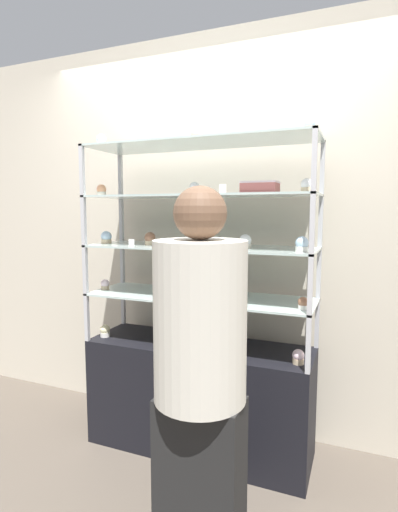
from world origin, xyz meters
TOP-DOWN VIEW (x-y plane):
  - ground_plane at (0.00, 0.00)m, footprint 20.00×20.00m
  - back_wall at (0.00, 0.36)m, footprint 8.00×0.05m
  - display_base at (0.00, 0.00)m, footprint 1.35×0.43m
  - display_riser_lower at (0.00, 0.00)m, footprint 1.35×0.43m
  - display_riser_middle at (0.00, 0.00)m, footprint 1.35×0.43m
  - display_riser_upper at (0.00, 0.00)m, footprint 1.35×0.43m
  - display_riser_top at (0.00, 0.00)m, footprint 1.35×0.43m
  - layer_cake_centerpiece at (0.12, -0.03)m, footprint 0.18×0.18m
  - sheet_cake_frosted at (0.35, 0.02)m, footprint 0.20×0.14m
  - cupcake_0 at (-0.61, -0.10)m, footprint 0.06×0.06m
  - cupcake_1 at (-0.20, -0.10)m, footprint 0.06×0.06m
  - cupcake_2 at (0.60, -0.09)m, footprint 0.06×0.06m
  - price_tag_0 at (0.31, -0.19)m, footprint 0.04×0.00m
  - cupcake_3 at (-0.63, -0.05)m, footprint 0.05×0.05m
  - cupcake_4 at (-0.20, -0.10)m, footprint 0.05×0.05m
  - cupcake_5 at (0.20, -0.04)m, footprint 0.05×0.05m
  - cupcake_6 at (0.62, -0.11)m, footprint 0.05×0.05m
  - price_tag_1 at (0.22, -0.19)m, footprint 0.04×0.00m
  - cupcake_7 at (-0.61, -0.06)m, footprint 0.07×0.07m
  - cupcake_8 at (-0.30, -0.05)m, footprint 0.07×0.07m
  - cupcake_9 at (-0.00, -0.11)m, footprint 0.07×0.07m
  - cupcake_10 at (0.29, -0.06)m, footprint 0.07×0.07m
  - cupcake_11 at (0.60, -0.10)m, footprint 0.07×0.07m
  - price_tag_2 at (-0.34, -0.19)m, footprint 0.04×0.00m
  - cupcake_12 at (-0.63, -0.07)m, footprint 0.06×0.06m
  - cupcake_13 at (-0.01, -0.04)m, footprint 0.06×0.06m
  - cupcake_14 at (0.61, -0.07)m, footprint 0.06×0.06m
  - price_tag_3 at (0.21, -0.19)m, footprint 0.04×0.00m
  - cupcake_15 at (-0.60, -0.09)m, footprint 0.06×0.06m
  - cupcake_16 at (0.01, -0.07)m, footprint 0.06×0.06m
  - cupcake_17 at (0.62, -0.07)m, footprint 0.06×0.06m
  - price_tag_4 at (0.22, -0.19)m, footprint 0.04×0.00m
  - customer_figure at (0.32, -0.76)m, footprint 0.36×0.36m

SIDE VIEW (x-z plane):
  - ground_plane at x=0.00m, z-range 0.00..0.00m
  - display_base at x=0.00m, z-range 0.00..0.66m
  - price_tag_0 at x=0.31m, z-range 0.66..0.71m
  - cupcake_0 at x=-0.61m, z-range 0.66..0.74m
  - cupcake_1 at x=-0.20m, z-range 0.66..0.74m
  - cupcake_2 at x=0.60m, z-range 0.66..0.74m
  - layer_cake_centerpiece at x=0.12m, z-range 0.66..0.78m
  - customer_figure at x=0.32m, z-range 0.05..1.61m
  - display_riser_lower at x=0.00m, z-range 0.79..1.09m
  - price_tag_1 at x=0.22m, z-range 0.96..1.00m
  - cupcake_3 at x=-0.63m, z-range 0.96..1.02m
  - cupcake_4 at x=-0.20m, z-range 0.96..1.02m
  - cupcake_5 at x=0.20m, z-range 0.96..1.02m
  - cupcake_6 at x=0.62m, z-range 0.96..1.02m
  - display_riser_middle at x=0.00m, z-range 1.09..1.39m
  - price_tag_2 at x=-0.34m, z-range 1.26..1.30m
  - cupcake_7 at x=-0.61m, z-range 1.25..1.33m
  - cupcake_8 at x=-0.30m, z-range 1.25..1.33m
  - cupcake_9 at x=0.00m, z-range 1.25..1.33m
  - cupcake_10 at x=0.29m, z-range 1.25..1.33m
  - cupcake_11 at x=0.60m, z-range 1.25..1.33m
  - back_wall at x=0.00m, z-range 0.00..2.60m
  - display_riser_upper at x=0.00m, z-range 1.39..1.68m
  - price_tag_3 at x=0.21m, z-range 1.55..1.60m
  - cupcake_12 at x=-0.63m, z-range 1.55..1.62m
  - cupcake_13 at x=-0.01m, z-range 1.55..1.62m
  - cupcake_14 at x=0.61m, z-range 1.55..1.62m
  - sheet_cake_frosted at x=0.35m, z-range 1.55..1.62m
  - display_riser_top at x=0.00m, z-range 1.68..1.98m
  - price_tag_4 at x=0.22m, z-range 1.85..1.89m
  - cupcake_15 at x=-0.60m, z-range 1.85..1.92m
  - cupcake_16 at x=0.01m, z-range 1.85..1.92m
  - cupcake_17 at x=0.62m, z-range 1.85..1.92m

